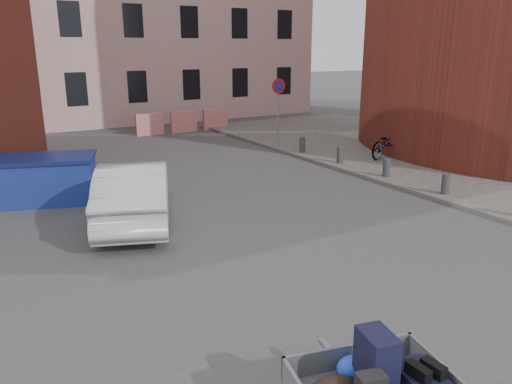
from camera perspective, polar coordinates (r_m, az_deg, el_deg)
ground at (r=9.78m, az=3.64°, el=-7.73°), size 120.00×120.00×0.00m
sidewalk at (r=19.29m, az=21.77°, el=3.40°), size 9.00×24.00×0.12m
no_parking_sign at (r=20.25m, az=2.57°, el=10.71°), size 0.60×0.09×2.65m
bollards at (r=15.86m, az=14.69°, el=2.70°), size 0.22×9.02×0.55m
barriers at (r=24.45m, az=-8.27°, el=7.95°), size 4.70×0.18×1.00m
dumpster at (r=14.33m, az=-23.63°, el=1.33°), size 3.25×2.38×1.22m
silver_car at (r=11.97m, az=-13.73°, el=0.03°), size 2.98×4.63×1.44m
bicycle at (r=18.64m, az=14.74°, el=5.41°), size 2.05×1.14×1.02m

